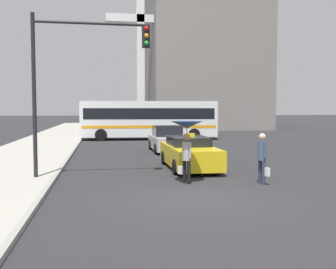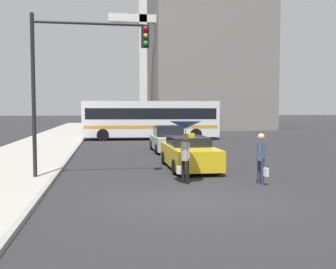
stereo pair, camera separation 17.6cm
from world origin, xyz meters
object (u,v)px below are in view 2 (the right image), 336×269
Objects in this scene: sedan_red at (168,140)px; monument_cross at (143,43)px; pedestrian_man at (261,156)px; pedestrian_with_umbrella at (185,133)px; taxi at (189,153)px; traffic_light at (80,65)px; city_bus at (151,118)px.

sedan_red is 0.23× the size of monument_cross.
pedestrian_man is 35.39m from monument_cross.
pedestrian_with_umbrella is (-1.02, -10.17, 1.05)m from sedan_red.
traffic_light reaches higher than taxi.
pedestrian_man is 7.07m from traffic_light.
taxi is 2.74× the size of pedestrian_man.
pedestrian_man is at bearing 97.91° from sedan_red.
pedestrian_with_umbrella is at bearing -110.97° from pedestrian_man.
city_bus is 20.19m from pedestrian_man.
taxi is 0.42× the size of city_bus.
taxi is 4.20m from pedestrian_man.
sedan_red reaches higher than taxi.
taxi is at bearing 88.42° from sedan_red.
sedan_red is at bearing -91.63° from monument_cross.
monument_cross is at bearing 171.51° from pedestrian_man.
monument_cross reaches higher than taxi.
pedestrian_with_umbrella reaches higher than pedestrian_man.
traffic_light is 0.32× the size of monument_cross.
taxi is at bearing -42.72° from pedestrian_with_umbrella.
traffic_light reaches higher than pedestrian_with_umbrella.
monument_cross is (1.69, 33.64, 8.57)m from pedestrian_with_umbrella.
city_bus reaches higher than pedestrian_man.
pedestrian_with_umbrella is at bearing 76.01° from taxi.
pedestrian_man is (1.47, -20.12, -0.80)m from city_bus.
monument_cross reaches higher than pedestrian_man.
monument_cross is at bearing -91.63° from sedan_red.
traffic_light is at bearing 39.26° from pedestrian_with_umbrella.
traffic_light reaches higher than pedestrian_man.
monument_cross is at bearing 1.34° from city_bus.
pedestrian_man is at bearing -171.80° from city_bus.
city_bus is (0.20, 16.28, 1.12)m from taxi.
sedan_red is 0.37× the size of city_bus.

